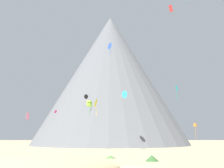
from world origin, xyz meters
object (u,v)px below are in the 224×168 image
at_px(bush_far_right, 152,158).
at_px(kite_black_mid, 86,97).
at_px(kite_magenta_low, 56,112).
at_px(bush_mid_center, 111,157).
at_px(kite_blue_high, 110,46).
at_px(kite_lime_low, 90,104).
at_px(bush_scatter_east, 44,158).
at_px(kite_cyan_mid, 125,94).
at_px(rock_massif, 108,82).
at_px(kite_pink_low, 28,116).
at_px(kite_orange_low, 195,125).
at_px(kite_red_high, 171,8).
at_px(kite_teal_mid, 177,90).
at_px(kite_yellow_low, 96,103).

height_order(bush_far_right, kite_black_mid, kite_black_mid).
bearing_deg(kite_magenta_low, bush_mid_center, -60.80).
relative_size(kite_blue_high, kite_lime_low, 0.82).
xyz_separation_m(bush_scatter_east, kite_cyan_mid, (14.12, 32.40, 14.69)).
bearing_deg(rock_massif, kite_pink_low, -105.39).
relative_size(rock_massif, kite_magenta_low, 117.85).
bearing_deg(kite_lime_low, kite_black_mid, -58.39).
relative_size(rock_massif, kite_blue_high, 23.77).
distance_m(bush_scatter_east, kite_pink_low, 18.25).
height_order(bush_scatter_east, kite_black_mid, kite_black_mid).
xyz_separation_m(rock_massif, kite_magenta_low, (-11.71, -52.40, -17.45)).
relative_size(rock_massif, kite_orange_low, 16.99).
bearing_deg(kite_cyan_mid, bush_far_right, 139.89).
bearing_deg(kite_black_mid, kite_orange_low, -43.59).
xyz_separation_m(bush_scatter_east, kite_red_high, (23.58, 13.35, 31.16)).
distance_m(kite_blue_high, kite_orange_low, 37.30).
relative_size(kite_orange_low, kite_black_mid, 1.55).
bearing_deg(kite_teal_mid, kite_pink_low, 12.92).
distance_m(rock_massif, kite_magenta_low, 56.46).
bearing_deg(kite_yellow_low, kite_lime_low, 21.48).
relative_size(kite_blue_high, kite_red_high, 2.28).
bearing_deg(kite_pink_low, bush_far_right, 139.55).
distance_m(kite_orange_low, kite_black_mid, 36.43).
relative_size(kite_pink_low, kite_yellow_low, 0.35).
height_order(kite_red_high, kite_yellow_low, kite_red_high).
bearing_deg(kite_blue_high, bush_scatter_east, 128.99).
bearing_deg(kite_lime_low, rock_massif, -72.70).
xyz_separation_m(bush_far_right, kite_teal_mid, (9.97, 23.80, 14.52)).
bearing_deg(bush_scatter_east, kite_red_high, 29.52).
distance_m(rock_massif, kite_lime_low, 45.75).
distance_m(bush_scatter_east, kite_black_mid, 50.59).
xyz_separation_m(kite_magenta_low, kite_black_mid, (4.69, 26.33, 7.20)).
bearing_deg(kite_orange_low, kite_yellow_low, -17.91).
height_order(bush_scatter_east, kite_lime_low, kite_lime_low).
bearing_deg(kite_lime_low, kite_blue_high, -169.06).
relative_size(kite_magenta_low, kite_yellow_low, 0.18).
relative_size(kite_yellow_low, kite_lime_low, 0.93).
bearing_deg(kite_yellow_low, kite_magenta_low, 96.92).
bearing_deg(bush_far_right, kite_lime_low, 111.82).
distance_m(kite_teal_mid, kite_red_high, 19.91).
bearing_deg(bush_mid_center, kite_cyan_mid, 81.78).
bearing_deg(kite_lime_low, bush_mid_center, 126.47).
xyz_separation_m(kite_orange_low, kite_cyan_mid, (-22.75, -12.08, 8.08)).
distance_m(kite_teal_mid, kite_lime_low, 23.48).
xyz_separation_m(kite_orange_low, kite_black_mid, (-34.97, 3.40, 9.60)).
relative_size(bush_scatter_east, kite_red_high, 1.07).
xyz_separation_m(bush_mid_center, kite_black_mid, (-8.37, 42.17, 16.40)).
distance_m(bush_scatter_east, kite_lime_low, 33.33).
height_order(kite_pink_low, kite_black_mid, kite_black_mid).
height_order(bush_scatter_east, kite_teal_mid, kite_teal_mid).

